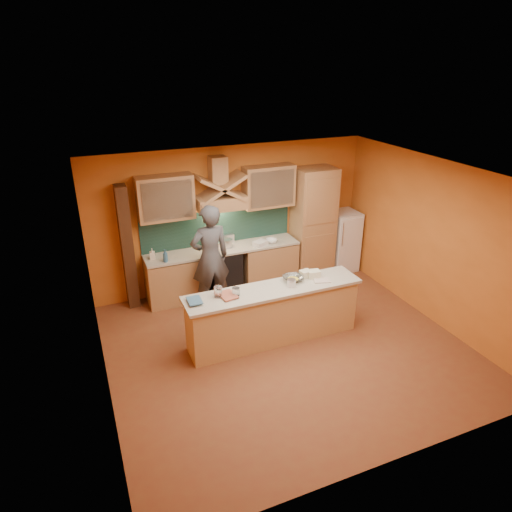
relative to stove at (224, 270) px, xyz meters
name	(u,v)px	position (x,y,z in m)	size (l,w,h in m)	color
floor	(286,347)	(0.30, -2.20, -0.45)	(5.50, 5.00, 0.01)	brown
ceiling	(292,176)	(0.30, -2.20, 2.35)	(5.50, 5.00, 0.01)	white
wall_back	(232,218)	(0.30, 0.30, 0.95)	(5.50, 0.02, 2.80)	#CB6D27
wall_front	(397,366)	(0.30, -4.70, 0.95)	(5.50, 0.02, 2.80)	#CB6D27
wall_left	(96,305)	(-2.45, -2.20, 0.95)	(0.02, 5.00, 2.80)	#CB6D27
wall_right	(434,242)	(3.05, -2.20, 0.95)	(0.02, 5.00, 2.80)	#CB6D27
base_cabinet_left	(176,280)	(-0.95, 0.00, -0.02)	(1.10, 0.60, 0.86)	tan
base_cabinet_right	(268,263)	(0.95, 0.00, -0.02)	(1.10, 0.60, 0.86)	tan
counter_top	(223,249)	(0.00, 0.00, 0.45)	(3.00, 0.62, 0.04)	#BBB19E
stove	(224,270)	(0.00, 0.00, 0.00)	(0.60, 0.58, 0.90)	black
backsplash	(218,227)	(0.00, 0.28, 0.80)	(3.00, 0.03, 0.70)	#193730
range_hood	(221,202)	(0.00, 0.05, 1.37)	(0.92, 0.50, 0.24)	tan
hood_chimney	(218,170)	(0.00, 0.15, 1.95)	(0.30, 0.30, 0.50)	tan
upper_cabinet_left	(165,198)	(-1.00, 0.12, 1.55)	(1.00, 0.35, 0.80)	tan
upper_cabinet_right	(269,186)	(1.00, 0.12, 1.55)	(1.00, 0.35, 0.80)	tan
pantry_column	(313,223)	(1.95, 0.00, 0.70)	(0.80, 0.60, 2.30)	tan
fridge	(342,241)	(2.70, 0.00, 0.20)	(0.58, 0.60, 1.30)	white
trim_column_left	(127,248)	(-1.75, 0.15, 0.70)	(0.20, 0.30, 2.30)	#472816
island_body	(273,316)	(0.20, -1.90, -0.01)	(2.80, 0.55, 0.88)	tan
island_top	(274,290)	(0.20, -1.90, 0.47)	(2.90, 0.62, 0.05)	#BBB19E
person	(210,258)	(-0.40, -0.48, 0.54)	(0.72, 0.47, 1.97)	#4C4C51
pot_large	(215,247)	(-0.16, -0.01, 0.53)	(0.23, 0.23, 0.16)	silver
pot_small	(227,244)	(0.10, 0.03, 0.53)	(0.20, 0.20, 0.15)	silver
soap_bottle_a	(152,254)	(-1.34, 0.01, 0.57)	(0.09, 0.10, 0.21)	white
soap_bottle_b	(165,256)	(-1.15, -0.20, 0.59)	(0.09, 0.09, 0.24)	#33638D
bowl_back	(271,241)	(0.97, -0.10, 0.51)	(0.23, 0.23, 0.07)	white
dish_rack	(260,243)	(0.71, -0.16, 0.52)	(0.25, 0.20, 0.09)	silver
book_lower	(221,297)	(-0.68, -1.89, 0.51)	(0.24, 0.32, 0.03)	#B35940
book_upper	(188,302)	(-1.18, -1.85, 0.53)	(0.21, 0.28, 0.02)	#3D6586
jar_large	(218,292)	(-0.70, -1.83, 0.58)	(0.13, 0.13, 0.17)	white
jar_small	(236,292)	(-0.43, -1.88, 0.56)	(0.12, 0.12, 0.13)	white
kitchen_scale	(291,283)	(0.49, -1.94, 0.55)	(0.12, 0.12, 0.10)	white
mixing_bowl	(293,279)	(0.60, -1.78, 0.53)	(0.31, 0.31, 0.08)	silver
cloth	(322,280)	(1.03, -1.96, 0.50)	(0.26, 0.20, 0.02)	#C6A9A3
grocery_bag_a	(305,274)	(0.85, -1.74, 0.55)	(0.18, 0.14, 0.12)	beige
grocery_bag_b	(314,274)	(0.97, -1.80, 0.56)	(0.20, 0.15, 0.12)	beige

